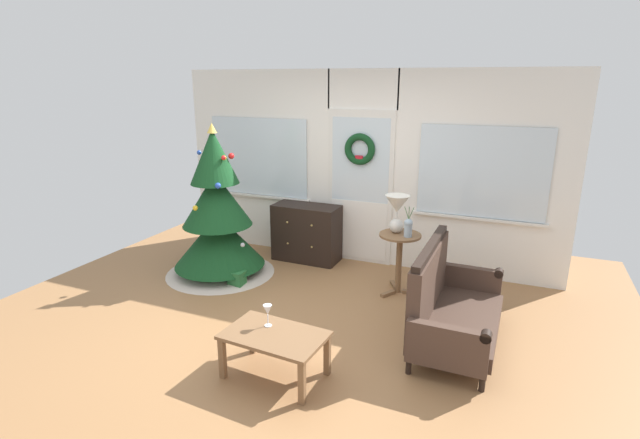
{
  "coord_description": "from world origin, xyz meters",
  "views": [
    {
      "loc": [
        1.92,
        -3.9,
        2.42
      ],
      "look_at": [
        0.05,
        0.55,
        1.0
      ],
      "focal_mm": 26.83,
      "sensor_mm": 36.0,
      "label": 1
    }
  ],
  "objects_px": {
    "dresser_cabinet": "(307,233)",
    "christmas_tree": "(218,221)",
    "flower_vase": "(408,227)",
    "coffee_table": "(275,340)",
    "settee_sofa": "(448,305)",
    "table_lamp": "(397,209)",
    "gift_box": "(237,278)",
    "wine_glass": "(268,311)",
    "side_table": "(399,251)"
  },
  "relations": [
    {
      "from": "dresser_cabinet",
      "to": "christmas_tree",
      "type": "bearing_deg",
      "value": -134.06
    },
    {
      "from": "flower_vase",
      "to": "coffee_table",
      "type": "xyz_separation_m",
      "value": [
        -0.65,
        -1.97,
        -0.5
      ]
    },
    {
      "from": "flower_vase",
      "to": "christmas_tree",
      "type": "bearing_deg",
      "value": -173.91
    },
    {
      "from": "dresser_cabinet",
      "to": "flower_vase",
      "type": "relative_size",
      "value": 2.59
    },
    {
      "from": "settee_sofa",
      "to": "coffee_table",
      "type": "xyz_separation_m",
      "value": [
        -1.24,
        -1.14,
        -0.04
      ]
    },
    {
      "from": "dresser_cabinet",
      "to": "settee_sofa",
      "type": "height_order",
      "value": "settee_sofa"
    },
    {
      "from": "dresser_cabinet",
      "to": "coffee_table",
      "type": "relative_size",
      "value": 1.04
    },
    {
      "from": "table_lamp",
      "to": "flower_vase",
      "type": "xyz_separation_m",
      "value": [
        0.16,
        -0.1,
        -0.17
      ]
    },
    {
      "from": "settee_sofa",
      "to": "gift_box",
      "type": "relative_size",
      "value": 8.16
    },
    {
      "from": "dresser_cabinet",
      "to": "coffee_table",
      "type": "bearing_deg",
      "value": -71.21
    },
    {
      "from": "gift_box",
      "to": "flower_vase",
      "type": "bearing_deg",
      "value": 14.78
    },
    {
      "from": "christmas_tree",
      "to": "gift_box",
      "type": "distance_m",
      "value": 0.78
    },
    {
      "from": "christmas_tree",
      "to": "table_lamp",
      "type": "distance_m",
      "value": 2.26
    },
    {
      "from": "table_lamp",
      "to": "settee_sofa",
      "type": "bearing_deg",
      "value": -51.26
    },
    {
      "from": "gift_box",
      "to": "coffee_table",
      "type": "bearing_deg",
      "value": -48.23
    },
    {
      "from": "dresser_cabinet",
      "to": "flower_vase",
      "type": "distance_m",
      "value": 1.71
    },
    {
      "from": "flower_vase",
      "to": "gift_box",
      "type": "relative_size",
      "value": 1.93
    },
    {
      "from": "settee_sofa",
      "to": "table_lamp",
      "type": "height_order",
      "value": "table_lamp"
    },
    {
      "from": "dresser_cabinet",
      "to": "settee_sofa",
      "type": "bearing_deg",
      "value": -34.33
    },
    {
      "from": "settee_sofa",
      "to": "christmas_tree",
      "type": "bearing_deg",
      "value": 168.92
    },
    {
      "from": "settee_sofa",
      "to": "flower_vase",
      "type": "height_order",
      "value": "flower_vase"
    },
    {
      "from": "table_lamp",
      "to": "wine_glass",
      "type": "xyz_separation_m",
      "value": [
        -0.6,
        -1.98,
        -0.47
      ]
    },
    {
      "from": "christmas_tree",
      "to": "side_table",
      "type": "relative_size",
      "value": 2.67
    },
    {
      "from": "flower_vase",
      "to": "gift_box",
      "type": "height_order",
      "value": "flower_vase"
    },
    {
      "from": "wine_glass",
      "to": "settee_sofa",
      "type": "bearing_deg",
      "value": 37.8
    },
    {
      "from": "wine_glass",
      "to": "table_lamp",
      "type": "bearing_deg",
      "value": 73.09
    },
    {
      "from": "coffee_table",
      "to": "wine_glass",
      "type": "xyz_separation_m",
      "value": [
        -0.11,
        0.09,
        0.2
      ]
    },
    {
      "from": "settee_sofa",
      "to": "wine_glass",
      "type": "bearing_deg",
      "value": -142.2
    },
    {
      "from": "christmas_tree",
      "to": "wine_glass",
      "type": "relative_size",
      "value": 9.85
    },
    {
      "from": "gift_box",
      "to": "dresser_cabinet",
      "type": "bearing_deg",
      "value": 69.5
    },
    {
      "from": "dresser_cabinet",
      "to": "settee_sofa",
      "type": "relative_size",
      "value": 0.61
    },
    {
      "from": "christmas_tree",
      "to": "side_table",
      "type": "bearing_deg",
      "value": 7.85
    },
    {
      "from": "settee_sofa",
      "to": "coffee_table",
      "type": "height_order",
      "value": "settee_sofa"
    },
    {
      "from": "flower_vase",
      "to": "wine_glass",
      "type": "relative_size",
      "value": 1.79
    },
    {
      "from": "settee_sofa",
      "to": "side_table",
      "type": "relative_size",
      "value": 2.05
    },
    {
      "from": "side_table",
      "to": "table_lamp",
      "type": "xyz_separation_m",
      "value": [
        -0.06,
        0.04,
        0.5
      ]
    },
    {
      "from": "side_table",
      "to": "wine_glass",
      "type": "xyz_separation_m",
      "value": [
        -0.66,
        -1.94,
        0.03
      ]
    },
    {
      "from": "christmas_tree",
      "to": "gift_box",
      "type": "bearing_deg",
      "value": -32.19
    },
    {
      "from": "settee_sofa",
      "to": "coffee_table",
      "type": "distance_m",
      "value": 1.68
    },
    {
      "from": "flower_vase",
      "to": "wine_glass",
      "type": "xyz_separation_m",
      "value": [
        -0.76,
        -1.88,
        -0.3
      ]
    },
    {
      "from": "table_lamp",
      "to": "coffee_table",
      "type": "height_order",
      "value": "table_lamp"
    },
    {
      "from": "dresser_cabinet",
      "to": "flower_vase",
      "type": "xyz_separation_m",
      "value": [
        1.53,
        -0.61,
        0.45
      ]
    },
    {
      "from": "side_table",
      "to": "table_lamp",
      "type": "distance_m",
      "value": 0.5
    },
    {
      "from": "wine_glass",
      "to": "christmas_tree",
      "type": "bearing_deg",
      "value": 134.68
    },
    {
      "from": "flower_vase",
      "to": "side_table",
      "type": "bearing_deg",
      "value": 149.04
    },
    {
      "from": "coffee_table",
      "to": "dresser_cabinet",
      "type": "bearing_deg",
      "value": 108.79
    },
    {
      "from": "coffee_table",
      "to": "gift_box",
      "type": "relative_size",
      "value": 4.82
    },
    {
      "from": "flower_vase",
      "to": "coffee_table",
      "type": "relative_size",
      "value": 0.4
    },
    {
      "from": "table_lamp",
      "to": "flower_vase",
      "type": "relative_size",
      "value": 1.26
    },
    {
      "from": "wine_glass",
      "to": "dresser_cabinet",
      "type": "bearing_deg",
      "value": 107.14
    }
  ]
}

